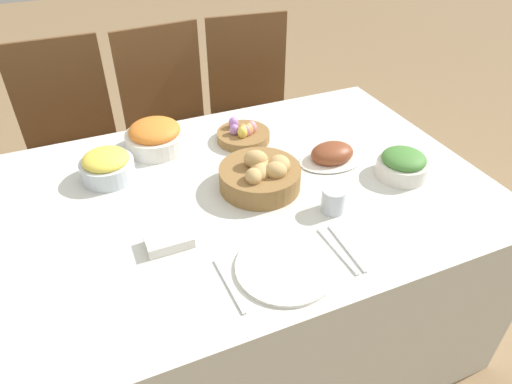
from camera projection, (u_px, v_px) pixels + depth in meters
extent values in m
plane|color=#937551|center=(242.00, 329.00, 1.92)|extent=(12.00, 12.00, 0.00)
cube|color=silver|center=(240.00, 268.00, 1.70)|extent=(1.63, 1.09, 0.73)
cylinder|color=brown|center=(50.00, 237.00, 2.05)|extent=(0.03, 0.03, 0.45)
cylinder|color=brown|center=(136.00, 216.00, 2.17)|extent=(0.03, 0.03, 0.45)
cylinder|color=brown|center=(45.00, 190.00, 2.33)|extent=(0.03, 0.03, 0.45)
cylinder|color=brown|center=(122.00, 173.00, 2.45)|extent=(0.03, 0.03, 0.45)
cube|color=brown|center=(78.00, 163.00, 2.11)|extent=(0.42, 0.42, 0.02)
cube|color=brown|center=(60.00, 93.00, 2.10)|extent=(0.42, 0.02, 0.50)
cylinder|color=brown|center=(162.00, 212.00, 2.19)|extent=(0.03, 0.03, 0.45)
cylinder|color=brown|center=(234.00, 189.00, 2.34)|extent=(0.03, 0.03, 0.45)
cylinder|color=brown|center=(138.00, 172.00, 2.47)|extent=(0.03, 0.03, 0.45)
cylinder|color=brown|center=(204.00, 153.00, 2.61)|extent=(0.03, 0.03, 0.45)
cube|color=brown|center=(180.00, 141.00, 2.26)|extent=(0.46, 0.46, 0.02)
cube|color=brown|center=(161.00, 77.00, 2.25)|extent=(0.42, 0.06, 0.50)
cylinder|color=brown|center=(233.00, 189.00, 2.34)|extent=(0.03, 0.03, 0.45)
cylinder|color=brown|center=(304.00, 176.00, 2.43)|extent=(0.03, 0.03, 0.45)
cylinder|color=brown|center=(216.00, 151.00, 2.64)|extent=(0.03, 0.03, 0.45)
cylinder|color=brown|center=(280.00, 141.00, 2.73)|extent=(0.03, 0.03, 0.45)
cube|color=brown|center=(258.00, 125.00, 2.40)|extent=(0.46, 0.46, 0.02)
cube|color=brown|center=(247.00, 64.00, 2.39)|extent=(0.42, 0.06, 0.50)
cylinder|color=olive|center=(260.00, 177.00, 1.48)|extent=(0.27, 0.27, 0.07)
ellipsoid|color=tan|center=(276.00, 170.00, 1.42)|extent=(0.09, 0.08, 0.06)
ellipsoid|color=tan|center=(279.00, 165.00, 1.45)|extent=(0.09, 0.10, 0.06)
ellipsoid|color=tan|center=(253.00, 176.00, 1.40)|extent=(0.07, 0.08, 0.05)
ellipsoid|color=tan|center=(260.00, 166.00, 1.45)|extent=(0.09, 0.09, 0.05)
ellipsoid|color=tan|center=(256.00, 159.00, 1.46)|extent=(0.10, 0.09, 0.06)
ellipsoid|color=tan|center=(261.00, 172.00, 1.43)|extent=(0.09, 0.09, 0.05)
cylinder|color=olive|center=(243.00, 136.00, 1.73)|extent=(0.20, 0.20, 0.03)
ellipsoid|color=pink|center=(252.00, 127.00, 1.71)|extent=(0.04, 0.04, 0.05)
ellipsoid|color=#F4D151|center=(243.00, 132.00, 1.68)|extent=(0.04, 0.04, 0.05)
ellipsoid|color=#F29E4C|center=(249.00, 129.00, 1.71)|extent=(0.04, 0.04, 0.05)
ellipsoid|color=#B27AD1|center=(233.00, 123.00, 1.74)|extent=(0.04, 0.04, 0.05)
ellipsoid|color=pink|center=(247.00, 131.00, 1.70)|extent=(0.04, 0.04, 0.05)
ellipsoid|color=#F29E4C|center=(243.00, 131.00, 1.69)|extent=(0.04, 0.04, 0.05)
ellipsoid|color=#B27AD1|center=(234.00, 130.00, 1.70)|extent=(0.04, 0.04, 0.05)
ellipsoid|color=#F29E4C|center=(248.00, 130.00, 1.70)|extent=(0.04, 0.04, 0.05)
ellipsoid|color=silver|center=(331.00, 159.00, 1.63)|extent=(0.24, 0.17, 0.01)
ellipsoid|color=brown|center=(332.00, 153.00, 1.61)|extent=(0.16, 0.12, 0.07)
cylinder|color=silver|center=(108.00, 170.00, 1.52)|extent=(0.18, 0.18, 0.06)
ellipsoid|color=#F4DB4C|center=(105.00, 159.00, 1.50)|extent=(0.15, 0.15, 0.05)
cylinder|color=silver|center=(402.00, 168.00, 1.54)|extent=(0.17, 0.17, 0.06)
ellipsoid|color=#478438|center=(404.00, 159.00, 1.51)|extent=(0.15, 0.15, 0.05)
cylinder|color=silver|center=(156.00, 141.00, 1.67)|extent=(0.22, 0.22, 0.06)
ellipsoid|color=orange|center=(154.00, 130.00, 1.65)|extent=(0.19, 0.19, 0.07)
cylinder|color=silver|center=(285.00, 267.00, 1.20)|extent=(0.27, 0.27, 0.01)
cube|color=#B7B7BC|center=(229.00, 286.00, 1.16)|extent=(0.02, 0.20, 0.00)
cube|color=#B7B7BC|center=(337.00, 251.00, 1.26)|extent=(0.02, 0.20, 0.00)
cube|color=#B7B7BC|center=(347.00, 248.00, 1.26)|extent=(0.02, 0.20, 0.00)
cylinder|color=silver|center=(333.00, 200.00, 1.38)|extent=(0.07, 0.07, 0.08)
cube|color=silver|center=(169.00, 240.00, 1.27)|extent=(0.13, 0.08, 0.03)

